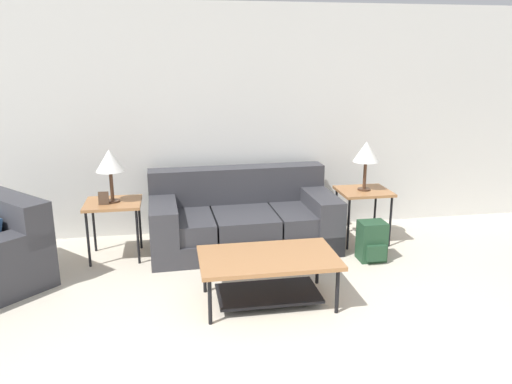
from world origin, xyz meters
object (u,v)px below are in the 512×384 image
(coffee_table, at_px, (268,268))
(backpack, at_px, (372,242))
(table_lamp_right, at_px, (366,153))
(side_table_left, at_px, (113,208))
(side_table_right, at_px, (364,195))
(table_lamp_left, at_px, (110,162))
(couch, at_px, (242,220))

(coffee_table, bearing_deg, backpack, 30.09)
(table_lamp_right, bearing_deg, backpack, -100.65)
(side_table_left, bearing_deg, backpack, -11.53)
(coffee_table, xyz_separation_m, table_lamp_right, (1.32, 1.23, 0.70))
(side_table_right, xyz_separation_m, table_lamp_left, (-2.68, -0.00, 0.48))
(backpack, bearing_deg, side_table_right, 79.35)
(coffee_table, relative_size, table_lamp_right, 2.13)
(side_table_left, relative_size, side_table_right, 1.00)
(coffee_table, relative_size, table_lamp_left, 2.13)
(side_table_left, xyz_separation_m, backpack, (2.58, -0.53, -0.34))
(side_table_right, xyz_separation_m, table_lamp_right, (-0.00, -0.00, 0.48))
(side_table_left, height_order, side_table_right, same)
(side_table_right, bearing_deg, table_lamp_left, -180.00)
(table_lamp_left, distance_m, backpack, 2.76)
(coffee_table, height_order, table_lamp_left, table_lamp_left)
(couch, relative_size, coffee_table, 1.75)
(table_lamp_left, xyz_separation_m, table_lamp_right, (2.68, 0.00, 0.00))
(side_table_left, xyz_separation_m, table_lamp_right, (2.68, -0.00, 0.48))
(coffee_table, relative_size, side_table_left, 1.92)
(coffee_table, xyz_separation_m, table_lamp_left, (-1.36, 1.23, 0.70))
(side_table_left, bearing_deg, coffee_table, -42.14)
(couch, xyz_separation_m, side_table_right, (1.34, -0.10, 0.25))
(table_lamp_right, bearing_deg, side_table_left, 180.00)
(coffee_table, bearing_deg, couch, 91.03)
(table_lamp_left, bearing_deg, table_lamp_right, 0.00)
(side_table_right, bearing_deg, table_lamp_right, -104.04)
(side_table_left, bearing_deg, table_lamp_left, -63.43)
(side_table_right, bearing_deg, coffee_table, -136.91)
(coffee_table, distance_m, table_lamp_left, 1.97)
(side_table_left, relative_size, table_lamp_right, 1.11)
(coffee_table, relative_size, side_table_right, 1.92)
(table_lamp_left, relative_size, table_lamp_right, 1.00)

